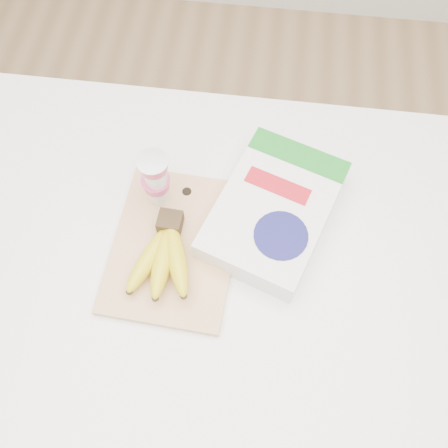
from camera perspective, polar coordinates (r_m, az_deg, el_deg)
name	(u,v)px	position (r m, az deg, el deg)	size (l,w,h in m)	color
room	(126,169)	(0.73, -11.17, 6.13)	(4.00, 4.00, 4.00)	tan
table	(176,327)	(1.50, -5.50, -11.62)	(1.35, 0.90, 1.01)	white
cutting_board	(174,246)	(1.03, -5.70, -2.46)	(0.25, 0.34, 0.02)	tan
bananas	(164,255)	(0.98, -6.91, -3.58)	(0.14, 0.19, 0.06)	#382816
yogurt_stack	(156,179)	(1.00, -7.80, 5.12)	(0.07, 0.06, 0.14)	white
cereal_box	(274,211)	(1.03, 5.69, 1.54)	(0.31, 0.37, 0.07)	white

